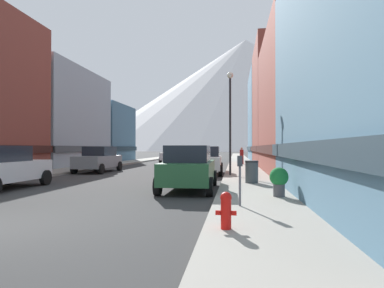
# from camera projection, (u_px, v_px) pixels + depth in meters

# --- Properties ---
(sidewalk_left) EXTENTS (2.50, 100.00, 0.15)m
(sidewalk_left) POSITION_uv_depth(u_px,v_px,m) (142.00, 160.00, 41.98)
(sidewalk_left) COLOR gray
(sidewalk_left) RESTS_ON ground
(sidewalk_right) EXTENTS (2.50, 100.00, 0.15)m
(sidewalk_right) POSITION_uv_depth(u_px,v_px,m) (240.00, 161.00, 40.35)
(sidewalk_right) COLOR gray
(sidewalk_right) RESTS_ON ground
(storefront_left_2) EXTENTS (6.92, 11.04, 8.75)m
(storefront_left_2) POSITION_uv_depth(u_px,v_px,m) (53.00, 120.00, 29.69)
(storefront_left_2) COLOR #99A5B2
(storefront_left_2) RESTS_ON ground
(storefront_left_3) EXTENTS (6.77, 8.31, 6.89)m
(storefront_left_3) POSITION_uv_depth(u_px,v_px,m) (100.00, 135.00, 39.74)
(storefront_left_3) COLOR slate
(storefront_left_3) RESTS_ON ground
(storefront_right_1) EXTENTS (8.38, 11.46, 8.95)m
(storefront_right_1) POSITION_uv_depth(u_px,v_px,m) (330.00, 106.00, 20.40)
(storefront_right_1) COLOR brown
(storefront_right_1) RESTS_ON ground
(storefront_right_2) EXTENTS (7.24, 9.29, 11.54)m
(storefront_right_2) POSITION_uv_depth(u_px,v_px,m) (292.00, 107.00, 30.99)
(storefront_right_2) COLOR brown
(storefront_right_2) RESTS_ON ground
(storefront_right_3) EXTENTS (7.56, 11.74, 11.29)m
(storefront_right_3) POSITION_uv_depth(u_px,v_px,m) (278.00, 118.00, 41.98)
(storefront_right_3) COLOR slate
(storefront_right_3) RESTS_ON ground
(car_left_0) EXTENTS (2.11, 4.42, 1.78)m
(car_left_0) POSITION_uv_depth(u_px,v_px,m) (1.00, 167.00, 13.22)
(car_left_0) COLOR silver
(car_left_0) RESTS_ON ground
(car_left_1) EXTENTS (2.07, 4.40, 1.78)m
(car_left_1) POSITION_uv_depth(u_px,v_px,m) (99.00, 159.00, 22.72)
(car_left_1) COLOR slate
(car_left_1) RESTS_ON ground
(car_right_0) EXTENTS (2.13, 4.43, 1.78)m
(car_right_0) POSITION_uv_depth(u_px,v_px,m) (189.00, 168.00, 13.02)
(car_right_0) COLOR #265933
(car_right_0) RESTS_ON ground
(car_right_1) EXTENTS (2.17, 4.45, 1.78)m
(car_right_1) POSITION_uv_depth(u_px,v_px,m) (206.00, 160.00, 20.98)
(car_right_1) COLOR silver
(car_right_1) RESTS_ON ground
(car_driving_0) EXTENTS (2.06, 4.40, 1.78)m
(car_driving_0) POSITION_uv_depth(u_px,v_px,m) (172.00, 155.00, 37.48)
(car_driving_0) COLOR silver
(car_driving_0) RESTS_ON ground
(fire_hydrant_near) EXTENTS (0.40, 0.22, 0.70)m
(fire_hydrant_near) POSITION_uv_depth(u_px,v_px,m) (226.00, 209.00, 6.21)
(fire_hydrant_near) COLOR red
(fire_hydrant_near) RESTS_ON sidewalk_right
(parking_meter_near) EXTENTS (0.14, 0.10, 1.33)m
(parking_meter_near) POSITION_uv_depth(u_px,v_px,m) (240.00, 173.00, 8.67)
(parking_meter_near) COLOR #595960
(parking_meter_near) RESTS_ON sidewalk_right
(trash_bin_right) EXTENTS (0.59, 0.59, 0.98)m
(trash_bin_right) POSITION_uv_depth(u_px,v_px,m) (252.00, 172.00, 14.37)
(trash_bin_right) COLOR #4C5156
(trash_bin_right) RESTS_ON sidewalk_right
(potted_plant_0) EXTENTS (0.59, 0.59, 0.92)m
(potted_plant_0) POSITION_uv_depth(u_px,v_px,m) (279.00, 179.00, 10.32)
(potted_plant_0) COLOR #4C4C51
(potted_plant_0) RESTS_ON sidewalk_right
(pedestrian_0) EXTENTS (0.36, 0.36, 1.59)m
(pedestrian_0) POSITION_uv_depth(u_px,v_px,m) (242.00, 156.00, 31.24)
(pedestrian_0) COLOR maroon
(pedestrian_0) RESTS_ON sidewalk_right
(streetlamp_right) EXTENTS (0.36, 0.36, 5.86)m
(streetlamp_right) POSITION_uv_depth(u_px,v_px,m) (230.00, 108.00, 18.58)
(streetlamp_right) COLOR black
(streetlamp_right) RESTS_ON sidewalk_right
(mountain_backdrop) EXTENTS (256.69, 256.69, 89.02)m
(mountain_backdrop) POSITION_uv_depth(u_px,v_px,m) (245.00, 95.00, 262.91)
(mountain_backdrop) COLOR silver
(mountain_backdrop) RESTS_ON ground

